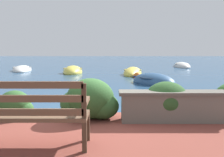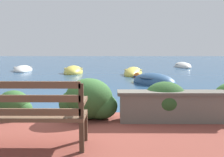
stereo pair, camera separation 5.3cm
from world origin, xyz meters
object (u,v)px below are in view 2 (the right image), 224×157
at_px(rowboat_mid, 133,73).
at_px(rowboat_far, 73,72).
at_px(rowboat_distant, 183,66).
at_px(rowboat_outer, 23,70).
at_px(mooring_buoy, 138,76).
at_px(park_bench, 33,112).
at_px(rowboat_nearest, 154,82).

bearing_deg(rowboat_mid, rowboat_far, -91.41).
bearing_deg(rowboat_distant, rowboat_outer, -73.34).
bearing_deg(rowboat_outer, mooring_buoy, -132.30).
bearing_deg(rowboat_distant, park_bench, -19.67).
bearing_deg(rowboat_nearest, mooring_buoy, -24.69).
bearing_deg(park_bench, rowboat_far, 100.00).
xyz_separation_m(rowboat_mid, rowboat_far, (-3.61, 0.72, 0.01)).
distance_m(rowboat_outer, rowboat_distant, 12.12).
height_order(park_bench, mooring_buoy, park_bench).
distance_m(park_bench, rowboat_mid, 11.46).
relative_size(park_bench, mooring_buoy, 3.13).
distance_m(rowboat_nearest, rowboat_distant, 10.05).
relative_size(rowboat_mid, mooring_buoy, 6.53).
distance_m(rowboat_mid, rowboat_outer, 7.71).
distance_m(park_bench, rowboat_nearest, 7.97).
height_order(rowboat_nearest, rowboat_mid, rowboat_nearest).
distance_m(rowboat_mid, rowboat_far, 3.68).
relative_size(park_bench, rowboat_mid, 0.48).
bearing_deg(rowboat_outer, rowboat_mid, -122.80).
xyz_separation_m(park_bench, mooring_buoy, (2.34, 9.72, -0.63)).
bearing_deg(rowboat_nearest, rowboat_far, 6.44).
height_order(park_bench, rowboat_far, park_bench).
height_order(park_bench, rowboat_outer, park_bench).
relative_size(park_bench, rowboat_nearest, 0.56).
distance_m(park_bench, rowboat_far, 12.03).
bearing_deg(park_bench, mooring_buoy, 79.87).
distance_m(rowboat_far, mooring_buoy, 4.33).
xyz_separation_m(park_bench, rowboat_far, (-1.38, 11.94, -0.63)).
bearing_deg(mooring_buoy, rowboat_mid, 94.22).
bearing_deg(mooring_buoy, park_bench, -103.54).
relative_size(rowboat_nearest, mooring_buoy, 5.60).
relative_size(rowboat_mid, rowboat_outer, 0.86).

